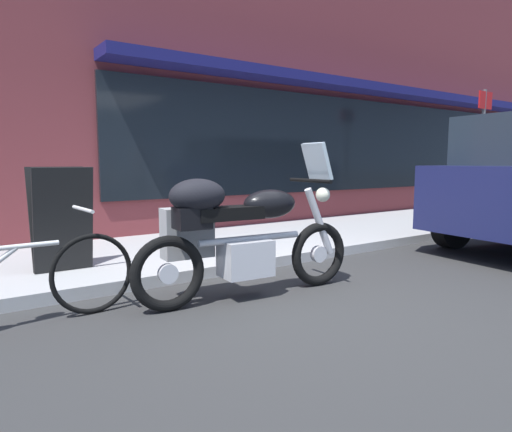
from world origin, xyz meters
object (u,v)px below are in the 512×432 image
Objects in this scene: parked_bicycle at (16,280)px; parking_sign_pole at (482,143)px; touring_motorcycle at (236,232)px; sandwich_board_sign at (61,219)px.

parking_sign_pole is (8.10, 1.03, 1.21)m from parked_bicycle.
sandwich_board_sign is (-1.13, 1.46, 0.04)m from touring_motorcycle.
touring_motorcycle is 6.62m from parking_sign_pole.
sandwich_board_sign is 7.60m from parking_sign_pole.
parked_bicycle is 1.65× the size of sandwich_board_sign.
touring_motorcycle is at bearing -168.38° from parking_sign_pole.
touring_motorcycle is 2.08× the size of sandwich_board_sign.
touring_motorcycle reaches higher than sandwich_board_sign.
sandwich_board_sign is 0.42× the size of parking_sign_pole.
parking_sign_pole is (6.41, 1.32, 0.97)m from touring_motorcycle.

